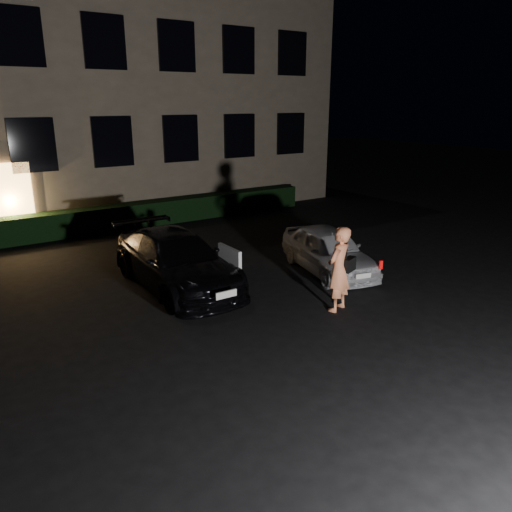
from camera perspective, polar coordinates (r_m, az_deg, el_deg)
ground at (r=9.72m, az=6.92°, el=-9.52°), size 80.00×80.00×0.00m
building at (r=22.29m, az=-20.29°, el=20.56°), size 20.00×8.11×12.00m
hedge at (r=18.36m, az=-14.95°, el=4.36°), size 15.00×0.70×0.85m
sedan at (r=12.22m, az=-9.11°, el=-0.52°), size 1.99×4.71×1.33m
hatch at (r=13.29m, az=8.26°, el=0.68°), size 2.22×3.76×1.20m
man at (r=10.79m, az=9.46°, el=-1.47°), size 0.87×0.66×1.86m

